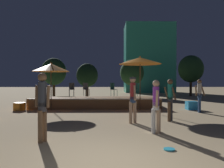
{
  "coord_description": "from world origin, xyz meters",
  "views": [
    {
      "loc": [
        -0.17,
        -4.15,
        1.64
      ],
      "look_at": [
        0.0,
        7.87,
        1.5
      ],
      "focal_mm": 35.0,
      "sensor_mm": 36.0,
      "label": 1
    }
  ],
  "objects_px": {
    "cube_seat_0": "(192,105)",
    "bistro_chair_3": "(86,88)",
    "background_tree_2": "(87,75)",
    "cube_seat_1": "(19,106)",
    "patio_umbrella_1": "(51,68)",
    "bistro_chair_0": "(72,88)",
    "background_tree_1": "(132,73)",
    "person_4": "(42,103)",
    "person_0": "(199,94)",
    "bistro_chair_1": "(135,88)",
    "person_2": "(170,98)",
    "background_tree_3": "(191,69)",
    "frisbee_disc": "(169,149)",
    "background_tree_0": "(54,72)",
    "bistro_chair_2": "(113,88)",
    "person_3": "(156,105)",
    "person_1": "(133,97)",
    "patio_umbrella_0": "(140,61)"
  },
  "relations": [
    {
      "from": "patio_umbrella_1",
      "to": "cube_seat_1",
      "type": "bearing_deg",
      "value": -176.29
    },
    {
      "from": "cube_seat_1",
      "to": "background_tree_2",
      "type": "height_order",
      "value": "background_tree_2"
    },
    {
      "from": "bistro_chair_2",
      "to": "background_tree_1",
      "type": "xyz_separation_m",
      "value": [
        2.29,
        9.52,
        1.44
      ]
    },
    {
      "from": "cube_seat_1",
      "to": "background_tree_3",
      "type": "distance_m",
      "value": 18.87
    },
    {
      "from": "person_0",
      "to": "bistro_chair_0",
      "type": "relative_size",
      "value": 1.95
    },
    {
      "from": "background_tree_3",
      "to": "bistro_chair_0",
      "type": "bearing_deg",
      "value": -140.64
    },
    {
      "from": "bistro_chair_1",
      "to": "background_tree_3",
      "type": "xyz_separation_m",
      "value": [
        7.47,
        9.9,
        1.86
      ]
    },
    {
      "from": "person_2",
      "to": "person_4",
      "type": "distance_m",
      "value": 5.32
    },
    {
      "from": "patio_umbrella_0",
      "to": "bistro_chair_3",
      "type": "relative_size",
      "value": 3.45
    },
    {
      "from": "person_1",
      "to": "frisbee_disc",
      "type": "distance_m",
      "value": 3.55
    },
    {
      "from": "person_0",
      "to": "person_2",
      "type": "xyz_separation_m",
      "value": [
        -2.25,
        -2.47,
        -0.01
      ]
    },
    {
      "from": "cube_seat_0",
      "to": "person_4",
      "type": "height_order",
      "value": "person_4"
    },
    {
      "from": "patio_umbrella_1",
      "to": "person_3",
      "type": "xyz_separation_m",
      "value": [
        4.81,
        -5.68,
        -1.53
      ]
    },
    {
      "from": "bistro_chair_2",
      "to": "frisbee_disc",
      "type": "height_order",
      "value": "bistro_chair_2"
    },
    {
      "from": "cube_seat_0",
      "to": "frisbee_disc",
      "type": "distance_m",
      "value": 8.15
    },
    {
      "from": "background_tree_1",
      "to": "person_4",
      "type": "bearing_deg",
      "value": -103.36
    },
    {
      "from": "person_2",
      "to": "background_tree_2",
      "type": "height_order",
      "value": "background_tree_2"
    },
    {
      "from": "cube_seat_0",
      "to": "person_0",
      "type": "xyz_separation_m",
      "value": [
        -0.03,
        -1.16,
        0.72
      ]
    },
    {
      "from": "patio_umbrella_1",
      "to": "bistro_chair_0",
      "type": "bearing_deg",
      "value": 70.26
    },
    {
      "from": "person_1",
      "to": "bistro_chair_2",
      "type": "xyz_separation_m",
      "value": [
        -0.65,
        6.3,
        0.14
      ]
    },
    {
      "from": "background_tree_0",
      "to": "frisbee_disc",
      "type": "bearing_deg",
      "value": -67.54
    },
    {
      "from": "patio_umbrella_1",
      "to": "background_tree_0",
      "type": "xyz_separation_m",
      "value": [
        -2.29,
        9.71,
        0.19
      ]
    },
    {
      "from": "person_4",
      "to": "background_tree_3",
      "type": "bearing_deg",
      "value": -12.05
    },
    {
      "from": "person_4",
      "to": "background_tree_3",
      "type": "height_order",
      "value": "background_tree_3"
    },
    {
      "from": "person_1",
      "to": "patio_umbrella_1",
      "type": "bearing_deg",
      "value": 118.52
    },
    {
      "from": "bistro_chair_2",
      "to": "bistro_chair_3",
      "type": "height_order",
      "value": "same"
    },
    {
      "from": "person_1",
      "to": "bistro_chair_0",
      "type": "relative_size",
      "value": 2.03
    },
    {
      "from": "background_tree_0",
      "to": "background_tree_2",
      "type": "distance_m",
      "value": 3.4
    },
    {
      "from": "person_2",
      "to": "background_tree_2",
      "type": "xyz_separation_m",
      "value": [
        -4.77,
        13.41,
        1.32
      ]
    },
    {
      "from": "cube_seat_0",
      "to": "bistro_chair_3",
      "type": "distance_m",
      "value": 6.89
    },
    {
      "from": "person_3",
      "to": "bistro_chair_1",
      "type": "xyz_separation_m",
      "value": [
        0.26,
        7.64,
        0.28
      ]
    },
    {
      "from": "background_tree_3",
      "to": "bistro_chair_3",
      "type": "bearing_deg",
      "value": -138.82
    },
    {
      "from": "person_4",
      "to": "background_tree_2",
      "type": "bearing_deg",
      "value": 20.23
    },
    {
      "from": "bistro_chair_2",
      "to": "background_tree_1",
      "type": "height_order",
      "value": "background_tree_1"
    },
    {
      "from": "person_0",
      "to": "background_tree_1",
      "type": "bearing_deg",
      "value": 25.78
    },
    {
      "from": "cube_seat_1",
      "to": "person_2",
      "type": "bearing_deg",
      "value": -24.37
    },
    {
      "from": "person_3",
      "to": "frisbee_disc",
      "type": "height_order",
      "value": "person_3"
    },
    {
      "from": "bistro_chair_3",
      "to": "person_0",
      "type": "bearing_deg",
      "value": -60.8
    },
    {
      "from": "bistro_chair_0",
      "to": "bistro_chair_2",
      "type": "distance_m",
      "value": 2.81
    },
    {
      "from": "background_tree_2",
      "to": "cube_seat_1",
      "type": "bearing_deg",
      "value": -105.98
    },
    {
      "from": "background_tree_0",
      "to": "background_tree_1",
      "type": "height_order",
      "value": "background_tree_1"
    },
    {
      "from": "person_2",
      "to": "frisbee_disc",
      "type": "relative_size",
      "value": 6.44
    },
    {
      "from": "person_0",
      "to": "bistro_chair_1",
      "type": "distance_m",
      "value": 4.32
    },
    {
      "from": "cube_seat_0",
      "to": "bistro_chair_2",
      "type": "relative_size",
      "value": 0.66
    },
    {
      "from": "person_1",
      "to": "bistro_chair_3",
      "type": "xyz_separation_m",
      "value": [
        -2.52,
        6.42,
        0.14
      ]
    },
    {
      "from": "bistro_chair_0",
      "to": "bistro_chair_3",
      "type": "relative_size",
      "value": 1.0
    },
    {
      "from": "person_3",
      "to": "background_tree_0",
      "type": "relative_size",
      "value": 0.42
    },
    {
      "from": "person_2",
      "to": "background_tree_1",
      "type": "distance_m",
      "value": 15.48
    },
    {
      "from": "person_4",
      "to": "bistro_chair_2",
      "type": "bearing_deg",
      "value": 5.57
    },
    {
      "from": "frisbee_disc",
      "to": "background_tree_3",
      "type": "relative_size",
      "value": 0.06
    }
  ]
}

